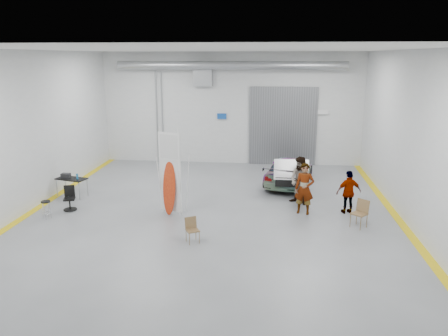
# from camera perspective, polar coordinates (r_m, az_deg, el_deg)

# --- Properties ---
(ground) EXTENTS (16.00, 16.00, 0.00)m
(ground) POSITION_cam_1_polar(r_m,az_deg,el_deg) (16.69, -1.58, -5.81)
(ground) COLOR slate
(ground) RESTS_ON ground
(room_shell) EXTENTS (14.02, 16.18, 6.01)m
(room_shell) POSITION_cam_1_polar(r_m,az_deg,el_deg) (17.92, 0.05, 9.01)
(room_shell) COLOR silver
(room_shell) RESTS_ON ground
(sedan_car) EXTENTS (2.67, 4.55, 1.24)m
(sedan_car) POSITION_cam_1_polar(r_m,az_deg,el_deg) (20.41, 8.46, -0.36)
(sedan_car) COLOR silver
(sedan_car) RESTS_ON ground
(person_a) EXTENTS (0.80, 0.61, 1.95)m
(person_a) POSITION_cam_1_polar(r_m,az_deg,el_deg) (16.55, 10.46, -2.66)
(person_a) COLOR #9C7655
(person_a) RESTS_ON ground
(person_b) EXTENTS (1.19, 1.14, 1.94)m
(person_b) POSITION_cam_1_polar(r_m,az_deg,el_deg) (17.58, 9.98, -1.66)
(person_b) COLOR #496786
(person_b) RESTS_ON ground
(person_c) EXTENTS (1.03, 0.63, 1.66)m
(person_c) POSITION_cam_1_polar(r_m,az_deg,el_deg) (17.01, 15.98, -3.04)
(person_c) COLOR brown
(person_c) RESTS_ON ground
(surfboard_display) EXTENTS (0.89, 0.49, 3.30)m
(surfboard_display) POSITION_cam_1_polar(r_m,az_deg,el_deg) (16.20, -6.81, -1.58)
(surfboard_display) COLOR white
(surfboard_display) RESTS_ON ground
(folding_chair_near) EXTENTS (0.51, 0.56, 0.81)m
(folding_chair_near) POSITION_cam_1_polar(r_m,az_deg,el_deg) (14.08, -4.11, -8.71)
(folding_chair_near) COLOR brown
(folding_chair_near) RESTS_ON ground
(folding_chair_far) EXTENTS (0.64, 0.72, 0.97)m
(folding_chair_far) POSITION_cam_1_polar(r_m,az_deg,el_deg) (15.89, 17.17, -6.38)
(folding_chair_far) COLOR brown
(folding_chair_far) RESTS_ON ground
(shop_stool) EXTENTS (0.34, 0.34, 0.67)m
(shop_stool) POSITION_cam_1_polar(r_m,az_deg,el_deg) (17.23, -22.18, -5.08)
(shop_stool) COLOR black
(shop_stool) RESTS_ON ground
(work_table) EXTENTS (1.37, 0.93, 1.02)m
(work_table) POSITION_cam_1_polar(r_m,az_deg,el_deg) (19.44, -19.48, -1.27)
(work_table) COLOR gray
(work_table) RESTS_ON ground
(office_chair) EXTENTS (0.51, 0.54, 0.93)m
(office_chair) POSITION_cam_1_polar(r_m,az_deg,el_deg) (17.84, -19.45, -3.92)
(office_chair) COLOR black
(office_chair) RESTS_ON ground
(trunk_lid) EXTENTS (1.44, 0.88, 0.04)m
(trunk_lid) POSITION_cam_1_polar(r_m,az_deg,el_deg) (18.43, 8.76, 0.07)
(trunk_lid) COLOR silver
(trunk_lid) RESTS_ON sedan_car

